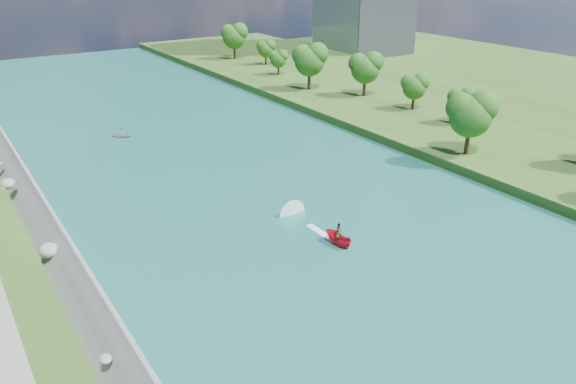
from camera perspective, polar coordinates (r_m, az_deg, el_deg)
ground at (r=59.57m, az=5.35°, el=-6.17°), size 260.00×260.00×0.00m
river_water at (r=74.51m, az=-4.15°, el=0.25°), size 55.00×240.00×0.10m
berm_east at (r=105.85m, az=20.05°, el=6.37°), size 44.00×240.00×1.50m
riprap_bank at (r=66.01m, az=-23.94°, el=-3.38°), size 3.90×236.00×4.19m
trees_east at (r=103.54m, az=12.05°, el=10.30°), size 18.05×143.76×11.42m
motorboat at (r=62.11m, az=4.01°, el=-4.07°), size 3.60×18.67×2.14m
raft at (r=99.26m, az=-16.51°, el=5.58°), size 3.71×3.59×1.61m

